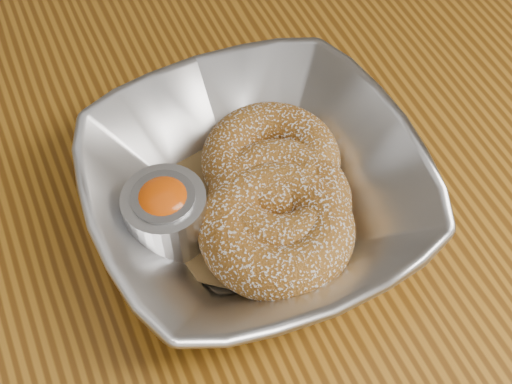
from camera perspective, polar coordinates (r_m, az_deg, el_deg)
name	(u,v)px	position (r m, az deg, el deg)	size (l,w,h in m)	color
table	(186,328)	(0.62, -5.60, -10.77)	(1.20, 0.80, 0.75)	brown
serving_bowl	(256,192)	(0.53, 0.00, 0.04)	(0.25, 0.25, 0.06)	#BABCC1
parchment	(256,208)	(0.55, 0.00, -1.26)	(0.14, 0.14, 0.00)	brown
donut_back	(271,160)	(0.55, 1.20, 2.58)	(0.11, 0.11, 0.04)	brown
donut_front	(276,229)	(0.52, 1.64, -2.99)	(0.11, 0.11, 0.04)	brown
donut_extra	(280,200)	(0.53, 1.89, -0.68)	(0.11, 0.11, 0.04)	brown
ramekin	(166,213)	(0.52, -7.23, -1.67)	(0.06, 0.06, 0.05)	#BABCC1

